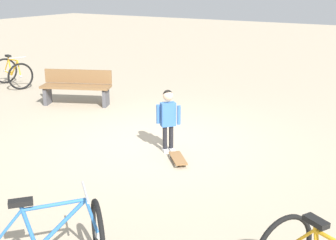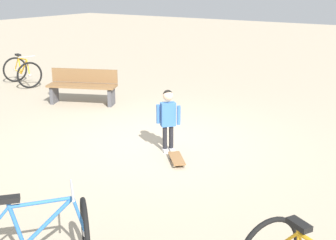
% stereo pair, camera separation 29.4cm
% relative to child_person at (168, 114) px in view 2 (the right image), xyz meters
% --- Properties ---
extents(ground_plane, '(50.00, 50.00, 0.00)m').
position_rel_child_person_xyz_m(ground_plane, '(-0.27, -0.49, -0.66)').
color(ground_plane, tan).
extents(child_person, '(0.28, 0.38, 1.06)m').
position_rel_child_person_xyz_m(child_person, '(0.00, 0.00, 0.00)').
color(child_person, black).
rests_on(child_person, ground).
extents(skateboard, '(0.55, 0.53, 0.07)m').
position_rel_child_person_xyz_m(skateboard, '(0.33, 0.38, -0.60)').
color(skateboard, olive).
rests_on(skateboard, ground).
extents(bicycle_near, '(1.27, 1.24, 0.85)m').
position_rel_child_person_xyz_m(bicycle_near, '(3.47, 0.73, -0.28)').
color(bicycle_near, black).
rests_on(bicycle_near, ground).
extents(bicycle_mid, '(0.99, 1.23, 0.85)m').
position_rel_child_person_xyz_m(bicycle_mid, '(-1.99, -6.17, -0.28)').
color(bicycle_mid, black).
rests_on(bicycle_mid, ground).
extents(street_bench, '(1.05, 1.64, 0.80)m').
position_rel_child_person_xyz_m(street_bench, '(-1.46, -3.36, -0.23)').
color(street_bench, brown).
rests_on(street_bench, ground).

